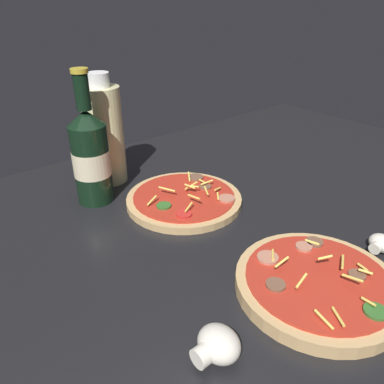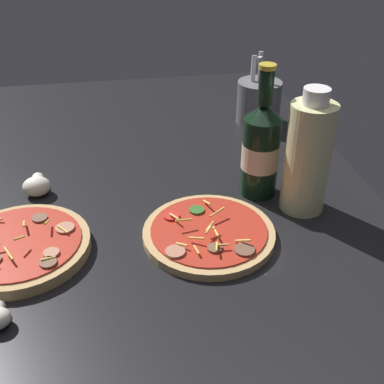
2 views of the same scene
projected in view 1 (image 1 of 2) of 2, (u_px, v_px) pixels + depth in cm
name	position (u px, v px, depth cm)	size (l,w,h in cm)	color
counter_slab	(201.00, 237.00, 65.98)	(160.00, 90.00, 2.50)	black
pizza_near	(317.00, 284.00, 51.79)	(22.66, 22.66, 4.80)	tan
pizza_far	(184.00, 199.00, 73.78)	(22.62, 22.62, 3.84)	tan
beer_bottle	(91.00, 156.00, 70.97)	(7.12, 7.12, 25.54)	black
oil_bottle	(104.00, 134.00, 78.55)	(8.15, 8.15, 23.20)	beige
mushroom_left	(217.00, 345.00, 41.89)	(5.64, 5.37, 3.76)	white
mushroom_right	(381.00, 244.00, 59.65)	(4.29, 4.09, 2.86)	white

